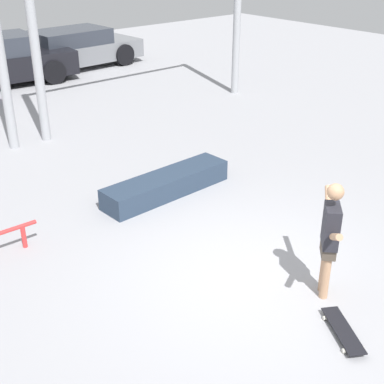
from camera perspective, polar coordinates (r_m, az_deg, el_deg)
ground_plane at (r=7.29m, az=6.19°, el=-9.12°), size 36.00×36.00×0.00m
skateboarder at (r=6.71m, az=14.50°, el=-4.45°), size 1.03×0.94×1.55m
skateboard at (r=6.56m, az=15.81°, el=-14.01°), size 0.61×0.81×0.08m
grind_box at (r=9.37m, az=-2.72°, el=0.83°), size 2.47×0.67×0.37m
parked_car_grey at (r=18.84m, az=-12.46°, el=14.68°), size 4.54×2.06×1.27m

